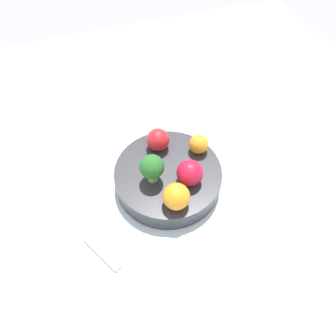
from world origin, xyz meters
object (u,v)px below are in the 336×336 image
Objects in this scene: apple_green at (190,173)px; spoon at (102,252)px; orange_back at (199,144)px; napkin at (162,316)px; orange_front at (176,196)px; apple_red at (156,140)px; bowl at (168,177)px; broccoli at (152,168)px.

spoon is at bearing 20.81° from apple_green.
orange_back is 0.32m from napkin.
spoon is (0.15, 0.03, -0.06)m from orange_front.
apple_green is 0.08m from orange_back.
bowl is at bearing 93.79° from apple_red.
apple_green is (-0.06, 0.02, -0.01)m from broccoli.
orange_back is (-0.08, 0.03, -0.00)m from apple_red.
orange_front is 0.59× the size of spoon.
apple_green is 0.06m from orange_front.
broccoli reaches higher than orange_front.
bowl is 0.25m from napkin.
apple_red reaches higher than napkin.
apple_red is (-0.03, -0.07, -0.01)m from broccoli.
bowl is 0.19m from spoon.
napkin and spoon have the same top height.
orange_back is at bearing 156.70° from apple_red.
orange_back is (-0.04, -0.06, -0.01)m from apple_green.
orange_front is 0.29× the size of napkin.
broccoli reaches higher than apple_green.
orange_front reaches higher than apple_red.
orange_back is at bearing -158.11° from bowl.
orange_front is 0.13m from orange_back.
spoon is (0.12, 0.10, -0.08)m from broccoli.
apple_red is 0.24m from spoon.
apple_green is 0.25m from napkin.
orange_back is at bearing -121.23° from napkin.
bowl reaches higher than spoon.
orange_back is (-0.11, -0.04, -0.02)m from broccoli.
apple_red is 0.93× the size of apple_green.
spoon is at bearing 12.02° from orange_front.
orange_front is (0.01, 0.14, 0.00)m from apple_red.
apple_red reaches higher than orange_back.
broccoli is 1.62× the size of orange_back.
broccoli is at bearing 15.50° from bowl.
orange_back is 0.46× the size of spoon.
broccoli is 0.37× the size of napkin.
napkin is at bearing 64.38° from orange_front.
spoon is at bearing 47.85° from apple_red.
broccoli is 0.25m from napkin.
napkin is at bearing 76.63° from broccoli.
orange_back is 0.27m from spoon.
apple_green reaches higher than bowl.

